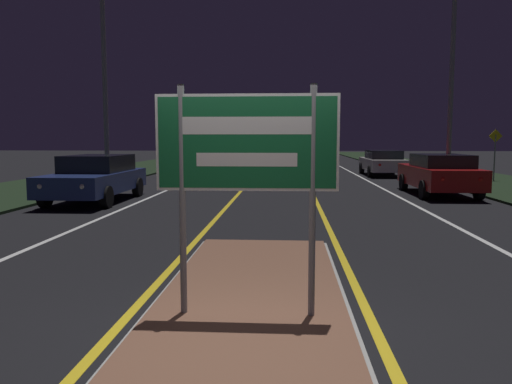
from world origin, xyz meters
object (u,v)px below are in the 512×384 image
at_px(highway_sign, 247,154).
at_px(car_receding_1, 382,162).
at_px(car_receding_0, 439,173).
at_px(streetlight_left_near, 103,20).
at_px(car_approaching_0, 96,177).
at_px(car_receding_2, 315,155).
at_px(streetlight_right_near, 453,34).
at_px(warning_sign, 495,150).

relative_size(highway_sign, car_receding_1, 0.50).
distance_m(highway_sign, car_receding_0, 13.96).
relative_size(streetlight_left_near, car_receding_0, 2.20).
xyz_separation_m(car_receding_1, car_approaching_0, (-11.13, -11.92, 0.04)).
relative_size(car_receding_1, car_receding_2, 1.01).
height_order(streetlight_right_near, car_receding_1, streetlight_right_near).
height_order(streetlight_right_near, warning_sign, streetlight_right_near).
xyz_separation_m(highway_sign, car_receding_2, (2.49, 32.47, -1.01)).
distance_m(highway_sign, car_approaching_0, 11.65).
height_order(car_receding_0, car_receding_2, car_receding_2).
bearing_deg(streetlight_right_near, car_receding_0, -114.82).
xyz_separation_m(highway_sign, streetlight_left_near, (-6.67, 14.08, 4.69)).
relative_size(highway_sign, car_approaching_0, 0.50).
height_order(car_approaching_0, warning_sign, warning_sign).
bearing_deg(car_approaching_0, streetlight_right_near, 20.28).
distance_m(car_receding_0, car_approaching_0, 11.62).
bearing_deg(car_receding_1, streetlight_left_near, -146.73).
bearing_deg(car_receding_0, warning_sign, 53.48).
relative_size(streetlight_left_near, warning_sign, 4.52).
distance_m(streetlight_right_near, warning_sign, 6.49).
bearing_deg(car_receding_0, highway_sign, -114.31).
bearing_deg(streetlight_right_near, car_approaching_0, -159.72).
bearing_deg(car_approaching_0, warning_sign, 27.55).
height_order(streetlight_right_near, car_receding_0, streetlight_right_near).
relative_size(streetlight_left_near, car_receding_1, 2.16).
bearing_deg(warning_sign, car_receding_2, 117.22).
height_order(car_receding_0, car_approaching_0, car_approaching_0).
distance_m(highway_sign, streetlight_right_near, 16.65).
relative_size(car_receding_2, car_approaching_0, 1.00).
bearing_deg(warning_sign, car_receding_0, -126.52).
bearing_deg(car_receding_0, car_receding_2, 99.30).
bearing_deg(car_receding_1, car_receding_2, 106.27).
distance_m(highway_sign, streetlight_left_near, 16.27).
distance_m(streetlight_left_near, streetlight_right_near, 13.36).
relative_size(streetlight_left_near, streetlight_right_near, 1.14).
distance_m(streetlight_right_near, car_receding_0, 5.61).
relative_size(highway_sign, streetlight_left_near, 0.23).
distance_m(streetlight_left_near, car_receding_0, 13.74).
bearing_deg(car_receding_2, warning_sign, -62.78).
height_order(streetlight_left_near, car_approaching_0, streetlight_left_near).
bearing_deg(streetlight_right_near, warning_sign, 48.04).
xyz_separation_m(streetlight_left_near, car_receding_2, (9.16, 18.39, -5.70)).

